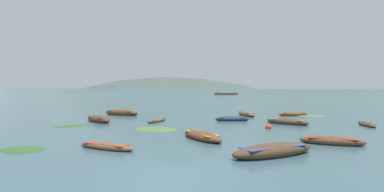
{
  "coord_description": "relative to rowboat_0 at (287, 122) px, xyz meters",
  "views": [
    {
      "loc": [
        1.12,
        -9.83,
        3.14
      ],
      "look_at": [
        -1.01,
        50.38,
        1.41
      ],
      "focal_mm": 26.7,
      "sensor_mm": 36.0,
      "label": 1
    }
  ],
  "objects": [
    {
      "name": "ground_plane",
      "position": [
        -8.53,
        1484.9,
        -0.19
      ],
      "size": [
        6000.0,
        6000.0,
        0.0
      ],
      "primitive_type": "plane",
      "color": "#385660"
    },
    {
      "name": "rowboat_0",
      "position": [
        0.0,
        0.0,
        0.0
      ],
      "size": [
        3.58,
        3.12,
        0.6
      ],
      "color": "#4C3323",
      "rests_on": "ground"
    },
    {
      "name": "rowboat_7",
      "position": [
        6.28,
        -0.81,
        -0.07
      ],
      "size": [
        1.45,
        3.3,
        0.38
      ],
      "color": "#4C3323",
      "rests_on": "ground"
    },
    {
      "name": "weed_patch_0",
      "position": [
        -16.48,
        -10.91,
        -0.19
      ],
      "size": [
        2.92,
        2.41,
        0.14
      ],
      "primitive_type": "ellipsoid",
      "rotation": [
        0.0,
        0.0,
        1.24
      ],
      "color": "#2D5628",
      "rests_on": "ground"
    },
    {
      "name": "mountain_2",
      "position": [
        -152.25,
        1700.7,
        249.5
      ],
      "size": [
        1587.88,
        1587.88,
        499.37
      ],
      "primitive_type": "cone",
      "color": "#4C5B56",
      "rests_on": "ground"
    },
    {
      "name": "rowboat_8",
      "position": [
        -4.1,
        -11.6,
        0.03
      ],
      "size": [
        4.64,
        3.33,
        0.69
      ],
      "color": "#4C3323",
      "rests_on": "ground"
    },
    {
      "name": "mountain_1",
      "position": [
        -582.29,
        1660.55,
        187.39
      ],
      "size": [
        1190.32,
        1190.32,
        375.16
      ],
      "primitive_type": "cone",
      "color": "slate",
      "rests_on": "ground"
    },
    {
      "name": "mountain_3",
      "position": [
        668.58,
        1818.26,
        301.44
      ],
      "size": [
        1546.95,
        1546.95,
        603.26
      ],
      "primitive_type": "cone",
      "color": "#56665B",
      "rests_on": "ground"
    },
    {
      "name": "rowboat_2",
      "position": [
        -4.56,
        2.27,
        -0.01
      ],
      "size": [
        3.23,
        1.07,
        0.55
      ],
      "color": "navy",
      "rests_on": "ground"
    },
    {
      "name": "mooring_buoy",
      "position": [
        -2.29,
        -2.82,
        -0.08
      ],
      "size": [
        0.49,
        0.49,
        0.92
      ],
      "color": "#DB4C1E",
      "rests_on": "ground"
    },
    {
      "name": "rowboat_4",
      "position": [
        -2.39,
        7.49,
        0.0
      ],
      "size": [
        1.91,
        4.43,
        0.61
      ],
      "color": "brown",
      "rests_on": "ground"
    },
    {
      "name": "rowboat_10",
      "position": [
        -16.74,
        7.69,
        0.07
      ],
      "size": [
        4.77,
        3.2,
        0.84
      ],
      "color": "brown",
      "rests_on": "ground"
    },
    {
      "name": "weed_patch_1",
      "position": [
        -17.92,
        -1.89,
        -0.19
      ],
      "size": [
        3.36,
        3.31,
        0.14
      ],
      "primitive_type": "ellipsoid",
      "rotation": [
        0.0,
        0.0,
        0.76
      ],
      "color": "#2D5628",
      "rests_on": "ground"
    },
    {
      "name": "rowboat_9",
      "position": [
        -7.41,
        -7.51,
        -0.0
      ],
      "size": [
        3.07,
        4.0,
        0.58
      ],
      "color": "brown",
      "rests_on": "ground"
    },
    {
      "name": "ferry_0",
      "position": [
        3.59,
        106.66,
        0.26
      ],
      "size": [
        10.98,
        6.28,
        2.54
      ],
      "color": "brown",
      "rests_on": "ground"
    },
    {
      "name": "rowboat_1",
      "position": [
        -12.35,
        -10.49,
        -0.06
      ],
      "size": [
        3.49,
        2.17,
        0.4
      ],
      "color": "brown",
      "rests_on": "ground"
    },
    {
      "name": "rowboat_11",
      "position": [
        -17.04,
        1.18,
        0.03
      ],
      "size": [
        3.69,
        3.84,
        0.71
      ],
      "color": "#4C3323",
      "rests_on": "ground"
    },
    {
      "name": "rowboat_3",
      "position": [
        -0.16,
        -8.81,
        -0.01
      ],
      "size": [
        3.6,
        2.18,
        0.56
      ],
      "color": "brown",
      "rests_on": "ground"
    },
    {
      "name": "rowboat_5",
      "position": [
        2.89,
        7.65,
        -0.02
      ],
      "size": [
        3.4,
        1.37,
        0.54
      ],
      "color": "brown",
      "rests_on": "ground"
    },
    {
      "name": "weed_patch_2",
      "position": [
        -10.92,
        -3.5,
        -0.19
      ],
      "size": [
        4.24,
        3.89,
        0.14
      ],
      "primitive_type": "ellipsoid",
      "rotation": [
        0.0,
        0.0,
        2.65
      ],
      "color": "#477033",
      "rests_on": "ground"
    },
    {
      "name": "weed_patch_3",
      "position": [
        4.74,
        7.3,
        -0.19
      ],
      "size": [
        3.85,
        3.49,
        0.14
      ],
      "primitive_type": "ellipsoid",
      "rotation": [
        0.0,
        0.0,
        0.35
      ],
      "color": "#477033",
      "rests_on": "ground"
    },
    {
      "name": "rowboat_6",
      "position": [
        -11.62,
        1.32,
        -0.06
      ],
      "size": [
        1.83,
        3.1,
        0.39
      ],
      "color": "brown",
      "rests_on": "ground"
    }
  ]
}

